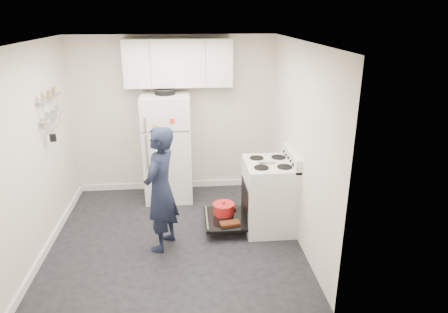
{
  "coord_description": "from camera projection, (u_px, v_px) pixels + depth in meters",
  "views": [
    {
      "loc": [
        0.21,
        -4.67,
        2.83
      ],
      "look_at": [
        0.67,
        0.17,
        1.05
      ],
      "focal_mm": 32.0,
      "sensor_mm": 36.0,
      "label": 1
    }
  ],
  "objects": [
    {
      "name": "upper_cabinets",
      "position": [
        178.0,
        63.0,
        5.94
      ],
      "size": [
        1.6,
        0.33,
        0.7
      ],
      "primitive_type": "cube",
      "color": "silver",
      "rests_on": "room"
    },
    {
      "name": "open_oven_door",
      "position": [
        224.0,
        214.0,
        5.5
      ],
      "size": [
        0.55,
        0.7,
        0.23
      ],
      "color": "black",
      "rests_on": "ground"
    },
    {
      "name": "person",
      "position": [
        161.0,
        189.0,
        4.84
      ],
      "size": [
        0.57,
        0.68,
        1.58
      ],
      "primitive_type": "imported",
      "rotation": [
        0.0,
        0.0,
        -1.97
      ],
      "color": "#151C30",
      "rests_on": "ground"
    },
    {
      "name": "refrigerator",
      "position": [
        168.0,
        147.0,
        6.19
      ],
      "size": [
        0.72,
        0.74,
        1.73
      ],
      "color": "silver",
      "rests_on": "ground"
    },
    {
      "name": "wall_shelf_rack",
      "position": [
        51.0,
        107.0,
        5.07
      ],
      "size": [
        0.14,
        0.6,
        0.61
      ],
      "color": "#B2B2B7",
      "rests_on": "room"
    },
    {
      "name": "room",
      "position": [
        169.0,
        150.0,
        4.93
      ],
      "size": [
        3.21,
        3.21,
        2.51
      ],
      "color": "black",
      "rests_on": "ground"
    },
    {
      "name": "electric_range",
      "position": [
        268.0,
        196.0,
        5.41
      ],
      "size": [
        0.66,
        0.76,
        1.1
      ],
      "color": "silver",
      "rests_on": "ground"
    }
  ]
}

